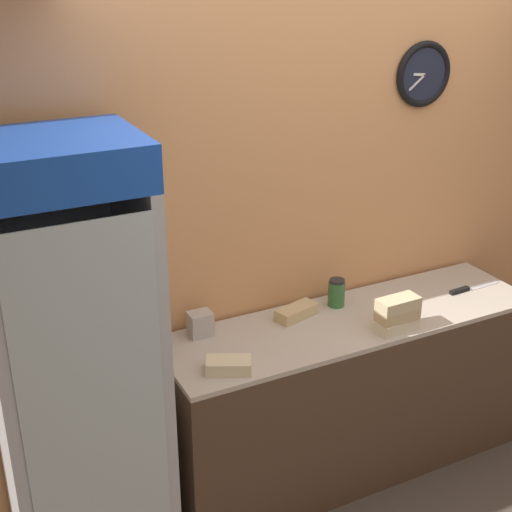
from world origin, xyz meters
TOP-DOWN VIEW (x-y plane):
  - wall_back at (0.00, 1.16)m, footprint 5.20×0.09m
  - prep_counter at (0.00, 0.83)m, footprint 1.99×0.56m
  - beverage_cooler at (-1.40, 0.84)m, footprint 0.64×0.62m
  - sandwich_stack_bottom at (0.12, 0.63)m, footprint 0.22×0.12m
  - sandwich_stack_middle at (0.12, 0.63)m, footprint 0.21×0.10m
  - sandwich_stack_top at (0.12, 0.63)m, footprint 0.21×0.11m
  - sandwich_flat_left at (-0.76, 0.67)m, footprint 0.23×0.18m
  - sandwich_flat_right at (-0.25, 0.97)m, footprint 0.24×0.15m
  - chefs_knife at (0.74, 0.82)m, footprint 0.35×0.05m
  - condiment_jar at (0.00, 0.99)m, footprint 0.09×0.09m
  - napkin_dispenser at (-0.75, 1.02)m, footprint 0.11×0.09m

SIDE VIEW (x-z plane):
  - prep_counter at x=0.00m, z-range 0.00..0.90m
  - chefs_knife at x=0.74m, z-range 0.90..0.92m
  - sandwich_stack_bottom at x=0.12m, z-range 0.90..0.96m
  - sandwich_flat_left at x=-0.76m, z-range 0.90..0.96m
  - sandwich_flat_right at x=-0.25m, z-range 0.90..0.96m
  - napkin_dispenser at x=-0.75m, z-range 0.90..1.02m
  - condiment_jar at x=0.00m, z-range 0.90..1.05m
  - sandwich_stack_middle at x=0.12m, z-range 0.96..1.02m
  - sandwich_stack_top at x=0.12m, z-range 1.02..1.08m
  - beverage_cooler at x=-1.40m, z-range 0.08..2.08m
  - wall_back at x=0.00m, z-range 0.00..2.70m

